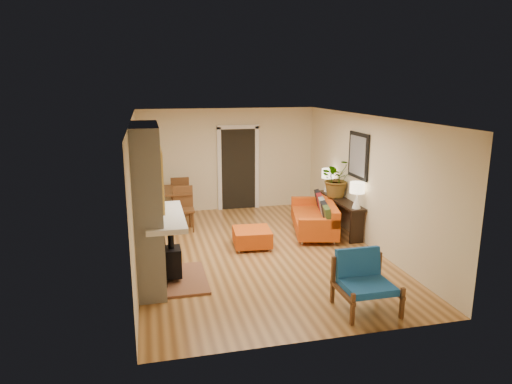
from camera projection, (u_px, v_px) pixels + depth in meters
room_shell at (257, 165)px, 11.24m from camera, size 6.50×6.50×6.50m
fireplace at (151, 210)px, 7.21m from camera, size 1.09×1.68×2.60m
sofa at (317, 217)px, 10.03m from camera, size 1.27×2.10×0.77m
ottoman at (252, 237)px, 9.11m from camera, size 0.78×0.78×0.37m
blue_chair at (363, 278)px, 6.61m from camera, size 0.80×0.79×0.83m
dining_table at (178, 196)px, 10.66m from camera, size 0.76×1.81×0.98m
console_table at (340, 206)px, 10.04m from camera, size 0.34×1.85×0.72m
lamp_near at (357, 192)px, 9.20m from camera, size 0.30×0.30×0.54m
lamp_far at (328, 177)px, 10.65m from camera, size 0.30×0.30×0.54m
houseplant at (337, 178)px, 10.11m from camera, size 0.85×0.76×0.86m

